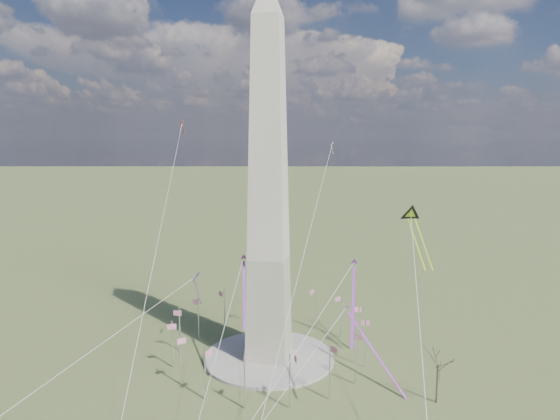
# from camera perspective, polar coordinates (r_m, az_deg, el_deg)

# --- Properties ---
(ground) EXTENTS (2000.00, 2000.00, 0.00)m
(ground) POSITION_cam_1_polar(r_m,az_deg,el_deg) (143.95, -1.26, -16.60)
(ground) COLOR brown
(ground) RESTS_ON ground
(plaza) EXTENTS (36.00, 36.00, 0.80)m
(plaza) POSITION_cam_1_polar(r_m,az_deg,el_deg) (143.78, -1.26, -16.46)
(plaza) COLOR #A39C95
(plaza) RESTS_ON ground
(washington_monument) EXTENTS (15.56, 15.56, 100.00)m
(washington_monument) POSITION_cam_1_polar(r_m,az_deg,el_deg) (131.03, -1.33, 2.75)
(washington_monument) COLOR #A89F8D
(washington_monument) RESTS_ON plaza
(flagpole_ring) EXTENTS (54.40, 54.40, 13.00)m
(flagpole_ring) POSITION_cam_1_polar(r_m,az_deg,el_deg) (141.02, -1.27, -13.93)
(flagpole_ring) COLOR silver
(flagpole_ring) RESTS_ON ground
(tree_near) EXTENTS (7.88, 7.88, 13.79)m
(tree_near) POSITION_cam_1_polar(r_m,az_deg,el_deg) (124.29, 17.62, -16.26)
(tree_near) COLOR #443829
(tree_near) RESTS_ON ground
(kite_delta_black) EXTENTS (8.48, 17.77, 14.46)m
(kite_delta_black) POSITION_cam_1_polar(r_m,az_deg,el_deg) (140.08, 14.84, -0.87)
(kite_delta_black) COLOR black
(kite_delta_black) RESTS_ON ground
(kite_diamond_purple) EXTENTS (1.87, 3.25, 10.07)m
(kite_diamond_purple) POSITION_cam_1_polar(r_m,az_deg,el_deg) (143.51, -9.48, -7.82)
(kite_diamond_purple) COLOR navy
(kite_diamond_purple) RESTS_ON ground
(kite_streamer_left) EXTENTS (1.97, 20.86, 14.32)m
(kite_streamer_left) POSITION_cam_1_polar(r_m,az_deg,el_deg) (117.63, 8.40, -9.10)
(kite_streamer_left) COLOR #FF2851
(kite_streamer_left) RESTS_ON ground
(kite_streamer_mid) EXTENTS (6.30, 19.47, 13.63)m
(kite_streamer_mid) POSITION_cam_1_polar(r_m,az_deg,el_deg) (128.05, -4.15, -8.23)
(kite_streamer_mid) COLOR #FF2851
(kite_streamer_mid) RESTS_ON ground
(kite_streamer_right) EXTENTS (17.09, 19.27, 16.73)m
(kite_streamer_right) POSITION_cam_1_polar(r_m,az_deg,el_deg) (134.18, 9.73, -14.11)
(kite_streamer_right) COLOR #FF2851
(kite_streamer_right) RESTS_ON ground
(kite_small_red) EXTENTS (1.20, 1.95, 4.70)m
(kite_small_red) POSITION_cam_1_polar(r_m,az_deg,el_deg) (177.00, -11.09, 9.73)
(kite_small_red) COLOR red
(kite_small_red) RESTS_ON ground
(kite_small_white) EXTENTS (1.28, 1.89, 4.01)m
(kite_small_white) POSITION_cam_1_polar(r_m,az_deg,el_deg) (168.09, 5.97, 7.34)
(kite_small_white) COLOR white
(kite_small_white) RESTS_ON ground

